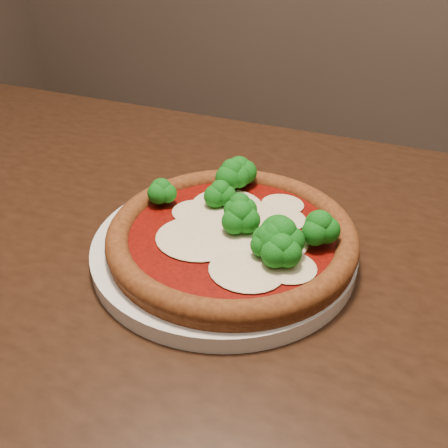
% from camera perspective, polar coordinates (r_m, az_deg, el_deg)
% --- Properties ---
extents(dining_table, '(1.33, 0.79, 0.75)m').
position_cam_1_polar(dining_table, '(0.60, -2.54, -11.37)').
color(dining_table, black).
rests_on(dining_table, floor).
extents(plate, '(0.28, 0.28, 0.02)m').
position_cam_1_polar(plate, '(0.54, 0.00, -2.73)').
color(plate, silver).
rests_on(plate, dining_table).
extents(pizza, '(0.26, 0.26, 0.06)m').
position_cam_1_polar(pizza, '(0.52, 1.50, -0.67)').
color(pizza, brown).
rests_on(pizza, plate).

